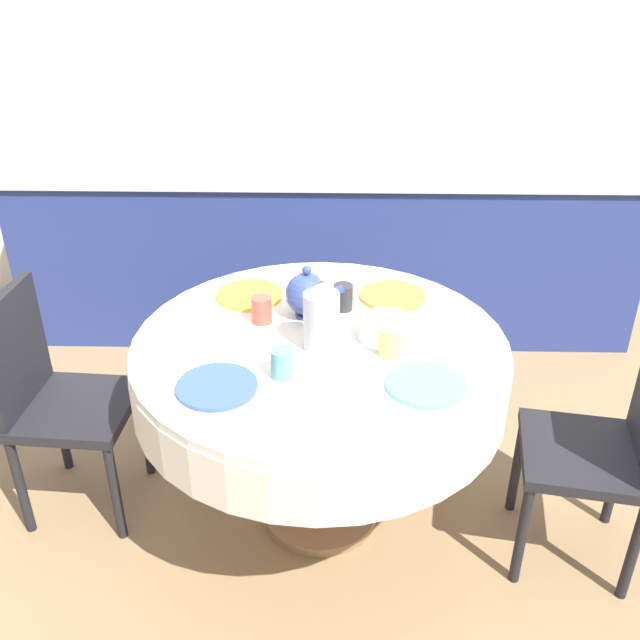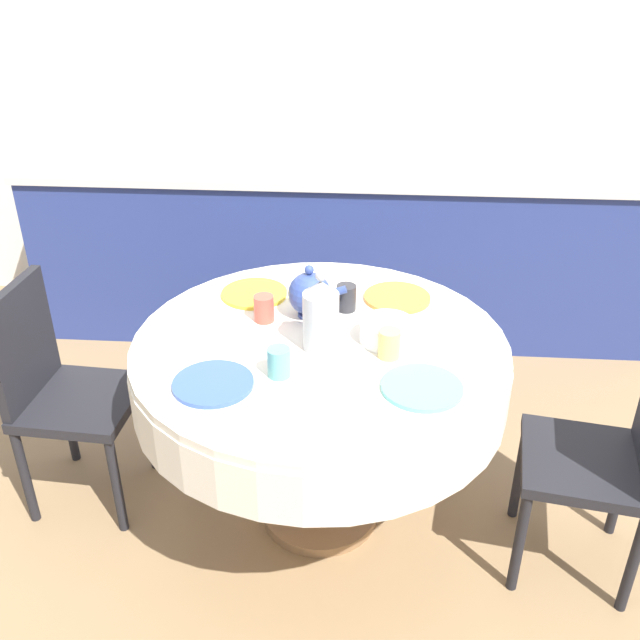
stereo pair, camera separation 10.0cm
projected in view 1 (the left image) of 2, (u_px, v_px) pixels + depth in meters
ground_plane at (320, 514)px, 2.75m from camera, size 12.00×12.00×0.00m
wall_back at (328, 74)px, 3.72m from camera, size 7.00×0.05×2.60m
kitchen_counter at (326, 247)px, 3.84m from camera, size 3.24×0.64×0.92m
dining_table at (320, 373)px, 2.43m from camera, size 1.26×1.26×0.78m
chair_left at (610, 442)px, 2.34m from camera, size 0.46×0.46×0.90m
chair_right at (53, 393)px, 2.58m from camera, size 0.43×0.43×0.90m
plate_near_left at (217, 387)px, 2.12m from camera, size 0.25×0.25×0.01m
cup_near_left at (282, 363)px, 2.16m from camera, size 0.07×0.07×0.09m
plate_near_right at (426, 384)px, 2.13m from camera, size 0.25×0.25×0.01m
cup_near_right at (390, 342)px, 2.27m from camera, size 0.07×0.07×0.09m
plate_far_left at (250, 295)px, 2.64m from camera, size 0.25×0.25×0.01m
cup_far_left at (262, 310)px, 2.46m from camera, size 0.07×0.07×0.09m
plate_far_right at (393, 296)px, 2.63m from camera, size 0.25×0.25×0.01m
cup_far_right at (343, 297)px, 2.54m from camera, size 0.07×0.07×0.09m
coffee_carafe at (321, 315)px, 2.27m from camera, size 0.12×0.12×0.28m
teapot at (307, 294)px, 2.47m from camera, size 0.21×0.15×0.20m
fruit_bowl at (387, 329)px, 2.36m from camera, size 0.18×0.18×0.07m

